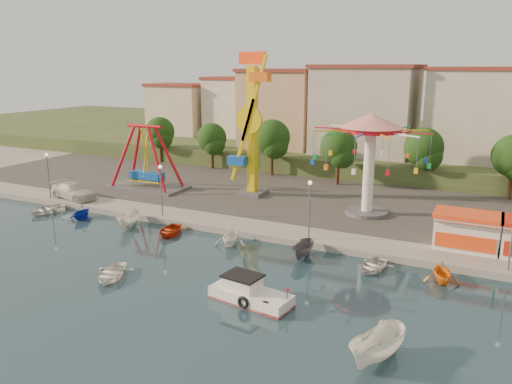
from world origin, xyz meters
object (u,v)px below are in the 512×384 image
Objects in this scene: cabin_motorboat at (249,295)px; van at (73,191)px; rowboat_a at (111,273)px; pirate_ship_ride at (146,158)px; kamikaze_tower at (253,128)px; wave_swinger at (370,141)px; skiff at (378,347)px.

van reaches higher than cabin_motorboat.
rowboat_a is (-11.13, -1.13, -0.13)m from cabin_motorboat.
pirate_ship_ride is at bearing 147.63° from cabin_motorboat.
pirate_ship_ride is 14.40m from kamikaze_tower.
kamikaze_tower is 1.42× the size of wave_swinger.
pirate_ship_ride is 1.68× the size of cabin_motorboat.
cabin_motorboat is at bearing -40.07° from pirate_ship_ride.
cabin_motorboat is 1.50× the size of rowboat_a.
skiff is (9.43, -3.29, 0.37)m from cabin_motorboat.
rowboat_a is at bearing -120.29° from wave_swinger.
pirate_ship_ride is 42.50m from skiff.
cabin_motorboat reaches higher than rowboat_a.
cabin_motorboat is 1.27× the size of skiff.
kamikaze_tower is 3.53× the size of skiff.
kamikaze_tower is at bearing 146.59° from skiff.
kamikaze_tower is at bearing 10.97° from pirate_ship_ride.
wave_swinger reaches higher than pirate_ship_ride.
wave_swinger is 2.93× the size of rowboat_a.
rowboat_a is at bearing -88.85° from kamikaze_tower.
skiff is (21.06, -27.07, -7.69)m from kamikaze_tower.
wave_swinger is 1.95× the size of cabin_motorboat.
kamikaze_tower is 4.17× the size of rowboat_a.
cabin_motorboat is (-2.44, -22.09, -7.66)m from wave_swinger.
kamikaze_tower reaches higher than rowboat_a.
rowboat_a is at bearing -167.29° from skiff.
cabin_motorboat is at bearing -15.90° from rowboat_a.
rowboat_a is (14.02, -22.29, -3.98)m from pirate_ship_ride.
wave_swinger is at bearing -65.21° from van.
wave_swinger is 27.31m from skiff.
skiff is (7.00, -25.38, -7.29)m from wave_swinger.
pirate_ship_ride is at bearing 163.44° from skiff.
pirate_ship_ride is 27.87m from wave_swinger.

